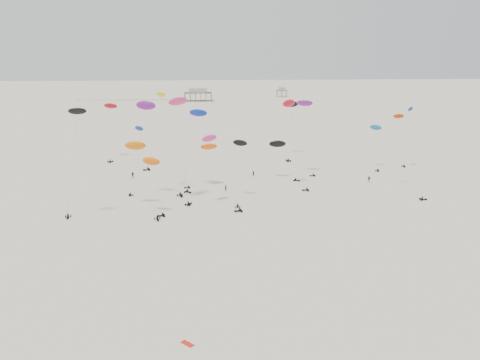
{
  "coord_description": "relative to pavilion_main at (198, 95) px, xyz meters",
  "views": [
    {
      "loc": [
        -8.62,
        -13.57,
        34.41
      ],
      "look_at": [
        0.0,
        88.0,
        7.0
      ],
      "focal_mm": 35.0,
      "sensor_mm": 36.0,
      "label": 1
    }
  ],
  "objects": [
    {
      "name": "rig_1",
      "position": [
        10.61,
        -253.01,
        5.38
      ],
      "size": [
        4.24,
        12.92,
        15.88
      ],
      "rotation": [
        0.0,
        0.0,
        6.12
      ],
      "color": "black",
      "rests_on": "ground"
    },
    {
      "name": "rig_7",
      "position": [
        -6.01,
        -243.63,
        10.46
      ],
      "size": [
        9.17,
        9.41,
        25.59
      ],
      "rotation": [
        0.0,
        0.0,
        4.06
      ],
      "color": "black",
      "rests_on": "ground"
    },
    {
      "name": "pavilion_small",
      "position": [
        70.0,
        30.0,
        -0.74
      ],
      "size": [
        9.0,
        7.0,
        8.0
      ],
      "color": "brown",
      "rests_on": "ground"
    },
    {
      "name": "pavilion_main",
      "position": [
        0.0,
        0.0,
        0.0
      ],
      "size": [
        21.0,
        13.0,
        9.8
      ],
      "color": "brown",
      "rests_on": "ground"
    },
    {
      "name": "rig_18",
      "position": [
        -3.6,
        -251.1,
        16.41
      ],
      "size": [
        6.17,
        11.88,
        25.02
      ],
      "rotation": [
        0.0,
        0.0,
        5.64
      ],
      "color": "black",
      "rests_on": "ground"
    },
    {
      "name": "rig_16",
      "position": [
        -29.12,
        -201.19,
        9.84
      ],
      "size": [
        5.39,
        14.33,
        19.68
      ],
      "rotation": [
        0.0,
        0.0,
        5.56
      ],
      "color": "black",
      "rests_on": "ground"
    },
    {
      "name": "rig_3",
      "position": [
        66.04,
        -223.58,
        8.8
      ],
      "size": [
        3.37,
        4.19,
        18.95
      ],
      "rotation": [
        0.0,
        0.0,
        3.19
      ],
      "color": "black",
      "rests_on": "ground"
    },
    {
      "name": "rig_17",
      "position": [
        -9.3,
        -262.02,
        5.25
      ],
      "size": [
        5.43,
        6.68,
        12.65
      ],
      "rotation": [
        0.0,
        0.0,
        1.67
      ],
      "color": "black",
      "rests_on": "ground"
    },
    {
      "name": "pier_fence",
      "position": [
        -52.0,
        -0.0,
        -3.45
      ],
      "size": [
        80.2,
        0.2,
        1.5
      ],
      "color": "black",
      "rests_on": "ground"
    },
    {
      "name": "rig_10",
      "position": [
        -17.26,
        -215.7,
        3.48
      ],
      "size": [
        6.3,
        13.33,
        14.71
      ],
      "rotation": [
        0.0,
        0.0,
        1.77
      ],
      "color": "black",
      "rests_on": "ground"
    },
    {
      "name": "spectator_3",
      "position": [
        16.47,
        -231.97,
        -4.22
      ],
      "size": [
        0.85,
        0.82,
        1.94
      ],
      "primitive_type": "imported",
      "rotation": [
        0.0,
        0.0,
        2.48
      ],
      "color": "black",
      "rests_on": "ground"
    },
    {
      "name": "rig_2",
      "position": [
        4.79,
        -256.68,
        7.76
      ],
      "size": [
        9.54,
        11.98,
        17.74
      ],
      "rotation": [
        0.0,
        0.0,
        1.73
      ],
      "color": "black",
      "rests_on": "ground"
    },
    {
      "name": "grounded_kite_b",
      "position": [
        -0.82,
        -312.96,
        -4.22
      ],
      "size": [
        1.78,
        1.75,
        0.07
      ],
      "primitive_type": "cube",
      "rotation": [
        0.0,
        0.0,
        -0.76
      ],
      "color": "red",
      "rests_on": "ground"
    },
    {
      "name": "ground_plane",
      "position": [
        10.0,
        -150.0,
        -4.22
      ],
      "size": [
        900.0,
        900.0,
        0.0
      ],
      "primitive_type": "plane",
      "color": "beige"
    },
    {
      "name": "spectator_0",
      "position": [
        7.56,
        -246.54,
        -4.22
      ],
      "size": [
        0.82,
        0.81,
        1.87
      ],
      "primitive_type": "imported",
      "rotation": [
        0.0,
        0.0,
        2.39
      ],
      "color": "black",
      "rests_on": "ground"
    },
    {
      "name": "spectator_2",
      "position": [
        -18.42,
        -231.35,
        -4.22
      ],
      "size": [
        1.38,
        0.85,
        2.21
      ],
      "primitive_type": "imported",
      "rotation": [
        0.0,
        0.0,
        6.4
      ],
      "color": "black",
      "rests_on": "ground"
    },
    {
      "name": "rig_14",
      "position": [
        23.9,
        -233.68,
        4.16
      ],
      "size": [
        8.18,
        7.65,
        11.63
      ],
      "rotation": [
        0.0,
        0.0,
        4.24
      ],
      "color": "black",
      "rests_on": "ground"
    },
    {
      "name": "rig_12",
      "position": [
        25.59,
        -241.1,
        13.9
      ],
      "size": [
        6.75,
        11.7,
        23.38
      ],
      "rotation": [
        0.0,
        0.0,
        1.47
      ],
      "color": "black",
      "rests_on": "ground"
    },
    {
      "name": "rig_15",
      "position": [
        -12.42,
        -246.4,
        15.97
      ],
      "size": [
        8.37,
        5.64,
        23.6
      ],
      "rotation": [
        0.0,
        0.0,
        0.55
      ],
      "color": "black",
      "rests_on": "ground"
    },
    {
      "name": "rig_8",
      "position": [
        32.91,
        -202.3,
        9.18
      ],
      "size": [
        7.39,
        17.55,
        21.96
      ],
      "rotation": [
        0.0,
        0.0,
        0.46
      ],
      "color": "black",
      "rests_on": "ground"
    },
    {
      "name": "rig_0",
      "position": [
        -25.68,
        -261.99,
        12.07
      ],
      "size": [
        5.81,
        5.88,
        23.7
      ],
      "rotation": [
        0.0,
        0.0,
        3.29
      ],
      "color": "black",
      "rests_on": "ground"
    },
    {
      "name": "rig_9",
      "position": [
        2.65,
        -240.15,
        4.88
      ],
      "size": [
        9.15,
        5.68,
        12.21
      ],
      "rotation": [
        0.0,
        0.0,
        1.49
      ],
      "color": "black",
      "rests_on": "ground"
    },
    {
      "name": "spectator_1",
      "position": [
        48.04,
        -240.96,
        -4.22
      ],
      "size": [
        1.04,
        0.72,
        1.95
      ],
      "primitive_type": "imported",
      "rotation": [
        0.0,
        0.0,
        6.1
      ],
      "color": "black",
      "rests_on": "ground"
    },
    {
      "name": "rig_5",
      "position": [
        55.98,
        -223.32,
        5.34
      ],
      "size": [
        4.33,
        10.85,
        13.92
      ],
      "rotation": [
        0.0,
        0.0,
        5.64
      ],
      "color": "black",
      "rests_on": "ground"
    },
    {
      "name": "rig_13",
      "position": [
        32.37,
        -227.31,
        13.95
      ],
      "size": [
        5.35,
        9.84,
        21.85
      ],
      "rotation": [
        0.0,
        0.0,
        1.73
      ],
      "color": "black",
      "rests_on": "ground"
    },
    {
      "name": "rig_11",
      "position": [
        54.31,
        -250.71,
        6.17
      ],
      "size": [
        3.91,
        16.15,
        23.0
      ],
      "rotation": [
        0.0,
        0.0,
        4.63
      ],
      "color": "black",
      "rests_on": "ground"
    },
    {
      "name": "rig_4",
      "position": [
        -12.94,
        -256.83,
        7.4
      ],
      "size": [
        8.99,
        15.21,
        18.86
      ],
      "rotation": [
        0.0,
        0.0,
        3.34
      ],
      "color": "black",
      "rests_on": "ground"
    },
    {
      "name": "rig_6",
      "position": [
        -0.21,
        -241.49,
        11.16
      ],
      "size": [
        8.63,
        15.02,
        22.03
      ],
      "rotation": [
        0.0,
        0.0,
        3.54
      ],
      "color": "black",
      "rests_on": "ground"
    }
  ]
}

